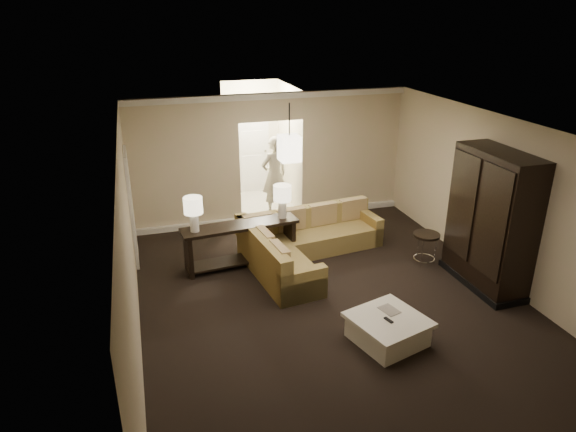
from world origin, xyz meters
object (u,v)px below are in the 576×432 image
object	(u,v)px
armoire	(491,223)
person	(274,172)
sectional_sofa	(303,244)
drink_table	(426,242)
console_table	(241,241)
coffee_table	(388,329)

from	to	relation	value
armoire	person	xyz separation A→B (m)	(-2.55, 4.17, -0.12)
sectional_sofa	person	bearing A→B (deg)	79.83
sectional_sofa	person	distance (m)	2.53
armoire	drink_table	distance (m)	1.30
console_table	armoire	size ratio (longest dim) A/B	0.92
sectional_sofa	coffee_table	bearing A→B (deg)	-89.90
sectional_sofa	person	xyz separation A→B (m)	(0.13, 2.44, 0.67)
armoire	drink_table	xyz separation A→B (m)	(-0.57, 0.94, -0.69)
sectional_sofa	drink_table	distance (m)	2.25
armoire	drink_table	size ratio (longest dim) A/B	3.87
person	armoire	bearing A→B (deg)	102.55
coffee_table	console_table	bearing A→B (deg)	117.37
coffee_table	drink_table	size ratio (longest dim) A/B	1.95
console_table	person	size ratio (longest dim) A/B	1.07
armoire	person	bearing A→B (deg)	121.50
sectional_sofa	drink_table	bearing A→B (deg)	-27.82
armoire	person	distance (m)	4.89
armoire	console_table	bearing A→B (deg)	153.98
console_table	drink_table	distance (m)	3.38
sectional_sofa	coffee_table	size ratio (longest dim) A/B	2.42
sectional_sofa	armoire	bearing A→B (deg)	-40.02
coffee_table	armoire	distance (m)	2.71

